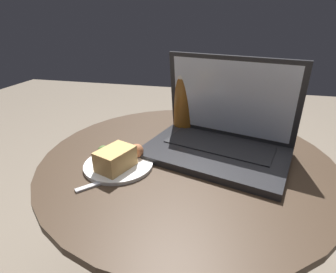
{
  "coord_description": "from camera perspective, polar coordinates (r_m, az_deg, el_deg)",
  "views": [
    {
      "loc": [
        0.09,
        -0.61,
        0.92
      ],
      "look_at": [
        -0.04,
        -0.04,
        0.65
      ],
      "focal_mm": 28.0,
      "sensor_mm": 36.0,
      "label": 1
    }
  ],
  "objects": [
    {
      "name": "snack_plate",
      "position": [
        0.66,
        -10.8,
        -5.02
      ],
      "size": [
        0.17,
        0.17,
        0.06
      ],
      "color": "white",
      "rests_on": "table"
    },
    {
      "name": "laptop",
      "position": [
        0.72,
        11.23,
        0.51
      ],
      "size": [
        0.42,
        0.33,
        0.25
      ],
      "color": "#232326",
      "rests_on": "table"
    },
    {
      "name": "table",
      "position": [
        0.8,
        3.66,
        -14.43
      ],
      "size": [
        0.76,
        0.76,
        0.58
      ],
      "color": "#515156",
      "rests_on": "ground_plane"
    },
    {
      "name": "fork",
      "position": [
        0.62,
        -10.68,
        -8.59
      ],
      "size": [
        0.13,
        0.14,
        0.0
      ],
      "color": "silver",
      "rests_on": "table"
    },
    {
      "name": "beer_glass",
      "position": [
        0.83,
        3.57,
        7.97
      ],
      "size": [
        0.07,
        0.07,
        0.2
      ],
      "color": "brown",
      "rests_on": "table"
    }
  ]
}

